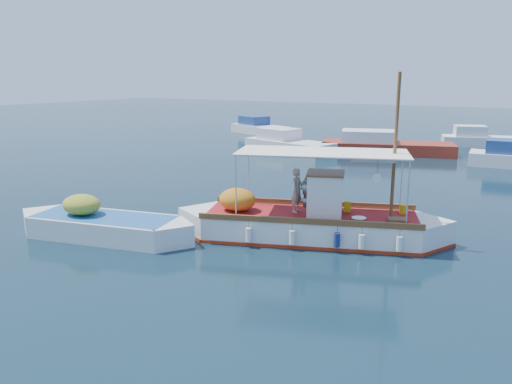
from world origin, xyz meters
The scene contains 7 objects.
ground centered at (0.00, 0.00, 0.00)m, with size 160.00×160.00×0.00m, color black.
fishing_caique centered at (0.56, 0.50, 0.49)m, with size 8.72×4.63×5.64m.
dinghy centered at (-5.50, -2.92, 0.34)m, with size 6.53×2.87×1.63m.
bg_boat_nw centered at (-8.98, 17.82, 0.49)m, with size 7.23×4.18×1.80m.
bg_boat_n centered at (-2.68, 20.27, 0.49)m, with size 9.38×5.35×1.80m.
bg_boat_far_w centered at (-16.37, 26.61, 0.49)m, with size 6.61×4.47×1.80m.
bg_boat_far_n centered at (2.68, 27.30, 0.49)m, with size 5.90×3.50×1.80m.
Camera 1 is at (7.08, -14.24, 5.34)m, focal length 35.00 mm.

